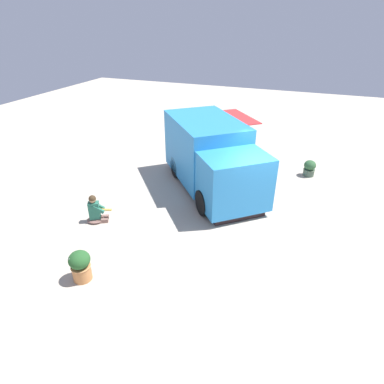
% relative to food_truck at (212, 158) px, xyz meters
% --- Properties ---
extents(ground_plane, '(40.00, 40.00, 0.00)m').
position_rel_food_truck_xyz_m(ground_plane, '(2.37, -1.47, -1.13)').
color(ground_plane, '#B9AC99').
extents(food_truck, '(4.73, 5.04, 2.36)m').
position_rel_food_truck_xyz_m(food_truck, '(0.00, 0.00, 0.00)').
color(food_truck, '#2A83C9').
rests_on(food_truck, ground_plane).
extents(person_customer, '(0.81, 0.64, 0.90)m').
position_rel_food_truck_xyz_m(person_customer, '(-2.55, -3.41, -0.78)').
color(person_customer, '#815C53').
rests_on(person_customer, ground_plane).
extents(planter_flowering_near, '(0.45, 0.45, 0.64)m').
position_rel_food_truck_xyz_m(planter_flowering_near, '(3.30, 2.27, -0.81)').
color(planter_flowering_near, '#445746').
rests_on(planter_flowering_near, ground_plane).
extents(planter_flowering_far, '(0.50, 0.50, 0.80)m').
position_rel_food_truck_xyz_m(planter_flowering_far, '(-1.38, -5.61, -0.71)').
color(planter_flowering_far, '#BF7A44').
rests_on(planter_flowering_far, ground_plane).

